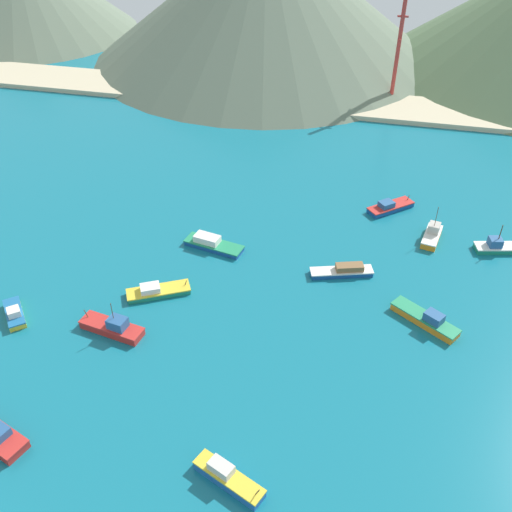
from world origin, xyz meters
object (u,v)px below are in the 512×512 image
object	(u,v)px
fishing_boat_8	(432,235)
fishing_boat_3	(14,313)
fishing_boat_2	(157,291)
fishing_boat_9	(228,477)
fishing_boat_5	(344,271)
fishing_boat_7	(498,247)
fishing_boat_0	(390,207)
radio_tower	(398,51)
fishing_boat_1	(113,327)
fishing_boat_11	(212,244)
fishing_boat_10	(426,319)

from	to	relation	value
fishing_boat_8	fishing_boat_3	bearing A→B (deg)	-150.63
fishing_boat_2	fishing_boat_9	distance (m)	34.21
fishing_boat_5	fishing_boat_7	xyz separation A→B (m)	(25.18, 12.40, 0.09)
fishing_boat_0	radio_tower	distance (m)	53.46
fishing_boat_1	fishing_boat_7	world-z (taller)	fishing_boat_1
fishing_boat_11	radio_tower	world-z (taller)	radio_tower
fishing_boat_2	fishing_boat_10	distance (m)	40.89
fishing_boat_0	fishing_boat_8	size ratio (longest dim) A/B	1.21
fishing_boat_3	fishing_boat_7	distance (m)	79.19
fishing_boat_0	fishing_boat_9	size ratio (longest dim) A/B	0.98
fishing_boat_10	fishing_boat_11	world-z (taller)	fishing_boat_10
fishing_boat_7	fishing_boat_0	bearing A→B (deg)	154.45
fishing_boat_10	fishing_boat_5	bearing A→B (deg)	146.02
fishing_boat_10	fishing_boat_0	bearing A→B (deg)	102.18
fishing_boat_2	fishing_boat_10	size ratio (longest dim) A/B	0.98
fishing_boat_8	radio_tower	bearing A→B (deg)	99.11
fishing_boat_9	radio_tower	bearing A→B (deg)	83.32
fishing_boat_1	fishing_boat_5	size ratio (longest dim) A/B	0.96
fishing_boat_2	fishing_boat_11	world-z (taller)	fishing_boat_11
fishing_boat_1	fishing_boat_3	size ratio (longest dim) A/B	1.50
fishing_boat_11	fishing_boat_2	bearing A→B (deg)	-109.52
fishing_boat_9	fishing_boat_10	bearing A→B (deg)	55.01
fishing_boat_11	fishing_boat_3	bearing A→B (deg)	-135.40
fishing_boat_5	radio_tower	size ratio (longest dim) A/B	0.40
fishing_boat_5	fishing_boat_7	distance (m)	28.07
fishing_boat_0	fishing_boat_9	xyz separation A→B (m)	(-15.24, -61.14, 0.20)
fishing_boat_2	fishing_boat_10	bearing A→B (deg)	3.71
fishing_boat_7	fishing_boat_5	bearing A→B (deg)	-153.78
fishing_boat_8	fishing_boat_11	world-z (taller)	fishing_boat_8
fishing_boat_3	fishing_boat_8	size ratio (longest dim) A/B	0.91
fishing_boat_2	fishing_boat_5	xyz separation A→B (m)	(27.81, 11.41, 0.06)
fishing_boat_10	fishing_boat_1	bearing A→B (deg)	-164.96
fishing_boat_0	fishing_boat_2	distance (m)	47.42
fishing_boat_5	fishing_boat_8	xyz separation A→B (m)	(14.13, 13.19, 0.27)
fishing_boat_7	fishing_boat_8	xyz separation A→B (m)	(-11.05, 0.79, 0.18)
fishing_boat_2	fishing_boat_9	size ratio (longest dim) A/B	1.11
fishing_boat_11	fishing_boat_0	bearing A→B (deg)	32.79
fishing_boat_5	fishing_boat_9	world-z (taller)	fishing_boat_9
radio_tower	fishing_boat_11	bearing A→B (deg)	-111.16
fishing_boat_7	fishing_boat_8	distance (m)	11.08
fishing_boat_0	fishing_boat_7	world-z (taller)	fishing_boat_7
fishing_boat_10	fishing_boat_11	xyz separation A→B (m)	(-35.92, 11.14, -0.08)
fishing_boat_8	fishing_boat_2	bearing A→B (deg)	-149.61
fishing_boat_3	fishing_boat_5	world-z (taller)	fishing_boat_3
fishing_boat_1	fishing_boat_3	bearing A→B (deg)	-178.51
fishing_boat_7	radio_tower	distance (m)	65.46
fishing_boat_3	radio_tower	world-z (taller)	radio_tower
fishing_boat_0	fishing_boat_11	xyz separation A→B (m)	(-29.42, -18.96, 0.08)
fishing_boat_5	fishing_boat_8	world-z (taller)	fishing_boat_8
radio_tower	fishing_boat_0	bearing A→B (deg)	-87.79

